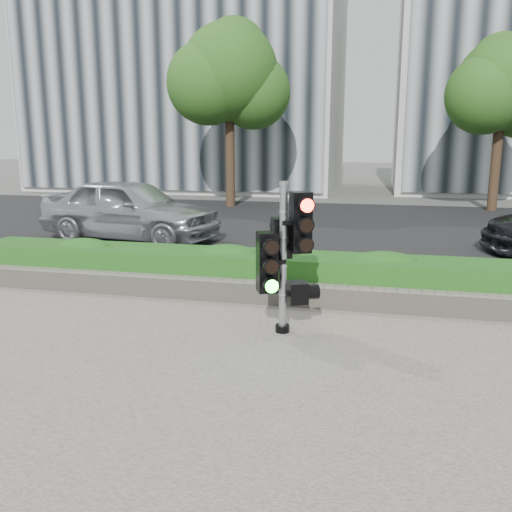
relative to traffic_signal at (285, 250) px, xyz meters
name	(u,v)px	position (x,y,z in m)	size (l,w,h in m)	color
ground	(264,349)	(-0.14, -0.64, -1.18)	(120.00, 120.00, 0.00)	#51514C
sidewalk	(202,455)	(-0.14, -3.14, -1.17)	(16.00, 11.00, 0.03)	#9E9389
road	(333,228)	(-0.14, 9.36, -1.17)	(60.00, 13.00, 0.02)	black
curb	(300,283)	(-0.14, 2.51, -1.12)	(60.00, 0.25, 0.12)	gray
stone_wall	(289,294)	(-0.14, 1.26, -0.98)	(12.00, 0.32, 0.34)	gray
hedge	(295,274)	(-0.14, 1.91, -0.81)	(12.00, 1.00, 0.68)	green
building_left	(192,48)	(-9.14, 22.36, 6.32)	(16.00, 9.00, 15.00)	#B7B7B2
tree_left	(229,76)	(-4.66, 13.92, 3.86)	(4.61, 4.03, 7.34)	black
tree_right	(502,88)	(5.34, 14.91, 3.30)	(4.10, 3.58, 6.53)	black
traffic_signal	(285,250)	(0.00, 0.00, 0.00)	(0.76, 0.68, 2.08)	black
car_silver	(130,209)	(-5.23, 6.05, -0.33)	(1.95, 4.85, 1.65)	#ACADB3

